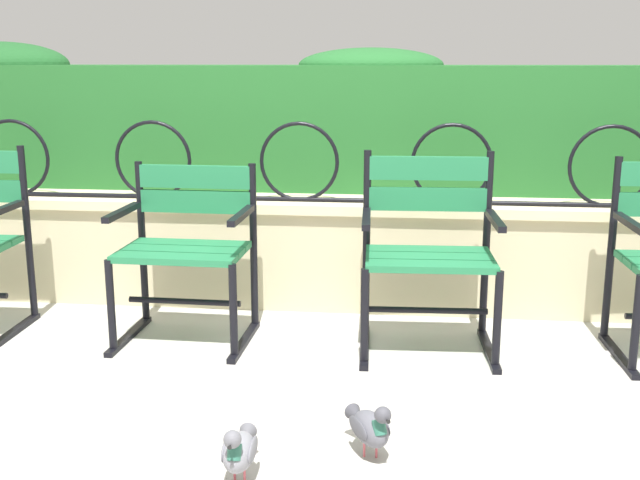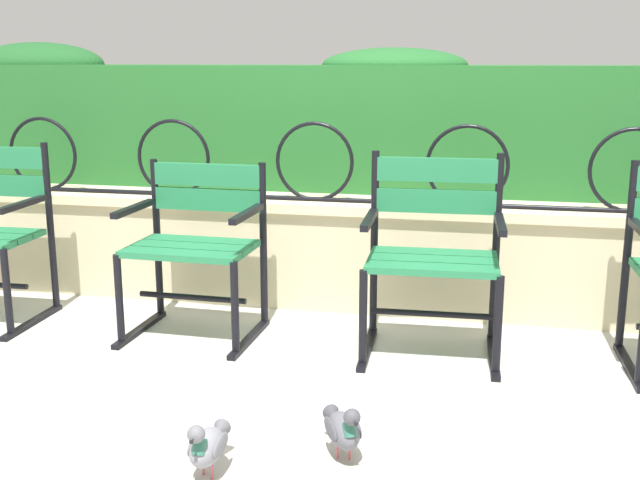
{
  "view_description": "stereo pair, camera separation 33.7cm",
  "coord_description": "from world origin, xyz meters",
  "px_view_note": "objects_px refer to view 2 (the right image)",
  "views": [
    {
      "loc": [
        0.36,
        -3.16,
        1.31
      ],
      "look_at": [
        0.0,
        0.11,
        0.55
      ],
      "focal_mm": 43.83,
      "sensor_mm": 36.0,
      "label": 1
    },
    {
      "loc": [
        0.7,
        -3.11,
        1.31
      ],
      "look_at": [
        0.0,
        0.11,
        0.55
      ],
      "focal_mm": 43.83,
      "sensor_mm": 36.0,
      "label": 2
    }
  ],
  "objects_px": {
    "pigeon_near_chairs": "(343,428)",
    "park_chair_centre_right": "(433,250)",
    "pigeon_far_side": "(207,445)",
    "park_chair_centre_left": "(197,241)"
  },
  "relations": [
    {
      "from": "pigeon_near_chairs",
      "to": "park_chair_centre_right",
      "type": "bearing_deg",
      "value": 79.14
    },
    {
      "from": "park_chair_centre_right",
      "to": "pigeon_near_chairs",
      "type": "bearing_deg",
      "value": -100.86
    },
    {
      "from": "park_chair_centre_right",
      "to": "pigeon_far_side",
      "type": "bearing_deg",
      "value": -115.35
    },
    {
      "from": "pigeon_near_chairs",
      "to": "pigeon_far_side",
      "type": "height_order",
      "value": "same"
    },
    {
      "from": "park_chair_centre_right",
      "to": "pigeon_far_side",
      "type": "distance_m",
      "value": 1.47
    },
    {
      "from": "park_chair_centre_left",
      "to": "pigeon_near_chairs",
      "type": "distance_m",
      "value": 1.47
    },
    {
      "from": "park_chair_centre_left",
      "to": "pigeon_far_side",
      "type": "distance_m",
      "value": 1.44
    },
    {
      "from": "pigeon_far_side",
      "to": "park_chair_centre_left",
      "type": "bearing_deg",
      "value": 111.9
    },
    {
      "from": "park_chair_centre_right",
      "to": "park_chair_centre_left",
      "type": "bearing_deg",
      "value": 179.73
    },
    {
      "from": "pigeon_far_side",
      "to": "park_chair_centre_right",
      "type": "bearing_deg",
      "value": 64.65
    }
  ]
}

